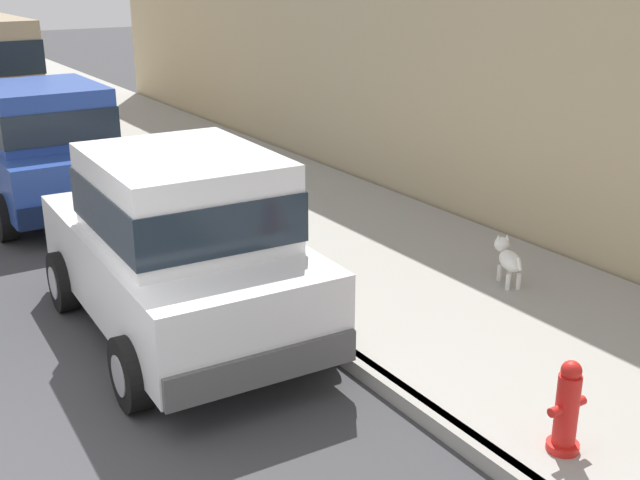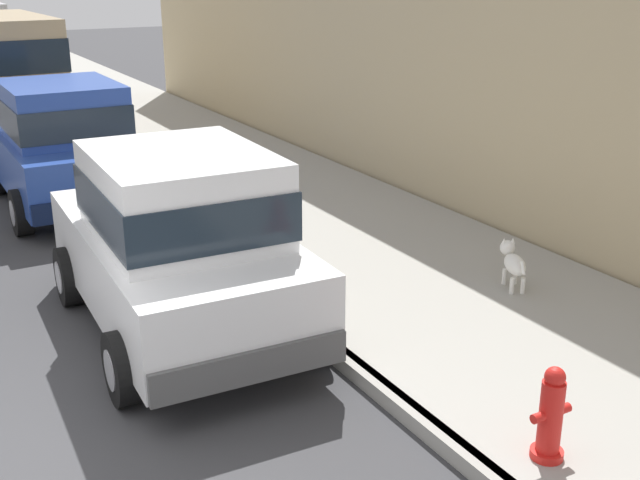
% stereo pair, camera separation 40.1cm
% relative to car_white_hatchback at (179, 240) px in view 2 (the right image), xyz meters
% --- Properties ---
extents(curb, '(0.16, 64.00, 0.14)m').
position_rel_car_white_hatchback_xyz_m(curb, '(1.02, -1.69, -0.91)').
color(curb, gray).
rests_on(curb, ground).
extents(sidewalk, '(3.60, 64.00, 0.14)m').
position_rel_car_white_hatchback_xyz_m(sidewalk, '(2.82, -1.69, -0.91)').
color(sidewalk, '#99968E').
rests_on(sidewalk, ground).
extents(car_white_hatchback, '(2.04, 3.85, 1.88)m').
position_rel_car_white_hatchback_xyz_m(car_white_hatchback, '(0.00, 0.00, 0.00)').
color(car_white_hatchback, white).
rests_on(car_white_hatchback, ground).
extents(car_blue_hatchback, '(1.98, 3.81, 1.88)m').
position_rel_car_white_hatchback_xyz_m(car_blue_hatchback, '(-0.02, 4.98, 0.00)').
color(car_blue_hatchback, '#28479E').
rests_on(car_blue_hatchback, ground).
extents(car_tan_van, '(2.27, 4.97, 2.52)m').
position_rel_car_white_hatchback_xyz_m(car_tan_van, '(-0.02, 10.12, 0.42)').
color(car_tan_van, tan).
rests_on(car_tan_van, ground).
extents(dog_white, '(0.40, 0.71, 0.49)m').
position_rel_car_white_hatchback_xyz_m(dog_white, '(3.44, -0.94, -0.55)').
color(dog_white, white).
rests_on(dog_white, sidewalk).
extents(fire_hydrant, '(0.34, 0.24, 0.72)m').
position_rel_car_white_hatchback_xyz_m(fire_hydrant, '(1.47, -3.49, -0.50)').
color(fire_hydrant, red).
rests_on(fire_hydrant, sidewalk).
extents(building_facade, '(0.50, 20.00, 4.86)m').
position_rel_car_white_hatchback_xyz_m(building_facade, '(4.92, 4.25, 1.45)').
color(building_facade, tan).
rests_on(building_facade, ground).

